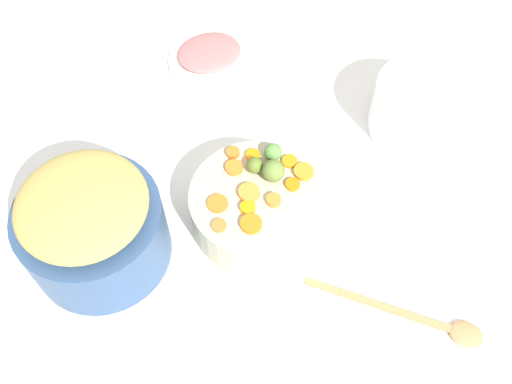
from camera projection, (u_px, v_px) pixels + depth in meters
name	position (u px, v px, depth m)	size (l,w,h in m)	color
tabletop	(269.00, 218.00, 1.17)	(2.40, 2.40, 0.02)	white
serving_bowl_carrots	(256.00, 208.00, 1.11)	(0.25, 0.25, 0.09)	#B6B08E
metal_pot	(95.00, 233.00, 1.05)	(0.26, 0.26, 0.15)	navy
stuffing_mound	(81.00, 205.00, 0.97)	(0.22, 0.22, 0.05)	tan
carrot_slice_0	(248.00, 208.00, 1.05)	(0.03, 0.03, 0.01)	orange
carrot_slice_1	(234.00, 168.00, 1.10)	(0.03, 0.03, 0.01)	orange
carrot_slice_2	(304.00, 172.00, 1.09)	(0.04, 0.04, 0.01)	orange
carrot_slice_3	(290.00, 161.00, 1.11)	(0.03, 0.03, 0.01)	orange
carrot_slice_4	(293.00, 185.00, 1.08)	(0.03, 0.03, 0.01)	orange
carrot_slice_5	(254.00, 155.00, 1.11)	(0.03, 0.03, 0.01)	orange
carrot_slice_6	(249.00, 193.00, 1.07)	(0.04, 0.04, 0.01)	orange
carrot_slice_7	(274.00, 200.00, 1.06)	(0.03, 0.03, 0.01)	orange
carrot_slice_8	(251.00, 224.00, 1.03)	(0.04, 0.04, 0.01)	orange
carrot_slice_9	(219.00, 225.00, 1.03)	(0.03, 0.03, 0.01)	orange
carrot_slice_10	(218.00, 203.00, 1.06)	(0.04, 0.04, 0.01)	orange
carrot_slice_11	(233.00, 153.00, 1.12)	(0.03, 0.03, 0.01)	orange
brussels_sprout_0	(273.00, 152.00, 1.10)	(0.03, 0.03, 0.03)	#558940
brussels_sprout_1	(273.00, 171.00, 1.07)	(0.04, 0.04, 0.04)	olive
brussels_sprout_2	(255.00, 165.00, 1.09)	(0.03, 0.03, 0.03)	#576E27
wooden_spoon	(426.00, 321.00, 1.04)	(0.26, 0.25, 0.01)	tan
casserole_dish	(420.00, 109.00, 1.23)	(0.20, 0.20, 0.12)	white
ham_plate	(222.00, 60.00, 1.37)	(0.25, 0.25, 0.01)	white
ham_slice_main	(209.00, 52.00, 1.36)	(0.15, 0.13, 0.02)	#CF6866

